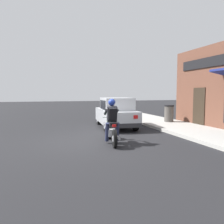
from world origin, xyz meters
The scene contains 5 objects.
ground_plane centered at (0.00, 0.00, 0.00)m, with size 80.00×80.00×0.00m, color black.
sidewalk_curb centered at (4.88, 3.00, 0.07)m, with size 2.60×22.00×0.14m, color #ADAAA3.
motorcycle_with_rider centered at (0.60, -0.55, 0.68)m, with size 0.65×2.01×1.62m.
car_hatchback centered at (1.88, 2.84, 0.77)m, with size 1.99×3.92×1.57m.
trash_bin centered at (5.24, 3.09, 0.64)m, with size 0.56×0.56×0.98m.
Camera 1 is at (-1.73, -8.02, 1.83)m, focal length 35.00 mm.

